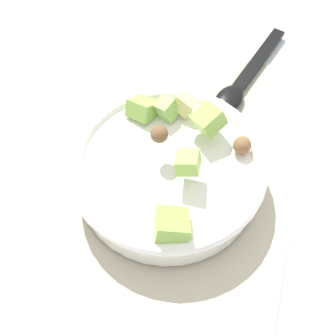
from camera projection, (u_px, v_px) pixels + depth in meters
The scene contains 4 objects.
ground_plane at pixel (166, 193), 0.65m from camera, with size 2.40×2.40×0.00m, color silver.
placemat at pixel (166, 192), 0.65m from camera, with size 0.51×0.32×0.01m, color #BCB299.
salad_bowl at pixel (168, 170), 0.62m from camera, with size 0.24×0.24×0.10m.
serving_spoon at pixel (241, 83), 0.74m from camera, with size 0.19×0.08×0.01m.
Camera 1 is at (-0.32, -0.09, 0.56)m, focal length 54.82 mm.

